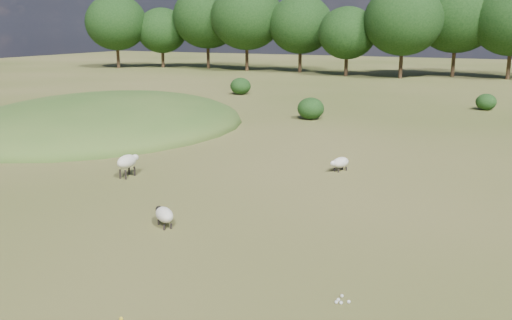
# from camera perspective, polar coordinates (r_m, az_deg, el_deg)

# --- Properties ---
(ground) EXTENTS (160.00, 160.00, 0.00)m
(ground) POSITION_cam_1_polar(r_m,az_deg,el_deg) (37.71, 7.57, 3.89)
(ground) COLOR #3E5119
(ground) RESTS_ON ground
(mound) EXTENTS (16.00, 20.00, 4.00)m
(mound) POSITION_cam_1_polar(r_m,az_deg,el_deg) (36.44, -14.81, 3.24)
(mound) COLOR #33561E
(mound) RESTS_ON ground
(treeline) EXTENTS (96.28, 14.66, 11.70)m
(treeline) POSITION_cam_1_polar(r_m,az_deg,el_deg) (71.99, 15.71, 13.20)
(treeline) COLOR black
(treeline) RESTS_ON ground
(shrubs) EXTENTS (22.45, 12.40, 1.52)m
(shrubs) POSITION_cam_1_polar(r_m,az_deg,el_deg) (44.89, 5.63, 6.36)
(shrubs) COLOR black
(shrubs) RESTS_ON ground
(sheep_0) EXTENTS (1.07, 0.92, 0.63)m
(sheep_0) POSITION_cam_1_polar(r_m,az_deg,el_deg) (17.93, -9.19, -5.40)
(sheep_0) COLOR beige
(sheep_0) RESTS_ON ground
(sheep_1) EXTENTS (0.78, 1.10, 0.61)m
(sheep_1) POSITION_cam_1_polar(r_m,az_deg,el_deg) (24.60, 8.41, -0.25)
(sheep_1) COLOR beige
(sheep_1) RESTS_ON ground
(sheep_3) EXTENTS (0.61, 1.31, 0.94)m
(sheep_3) POSITION_cam_1_polar(r_m,az_deg,el_deg) (23.94, -12.73, -0.15)
(sheep_3) COLOR beige
(sheep_3) RESTS_ON ground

